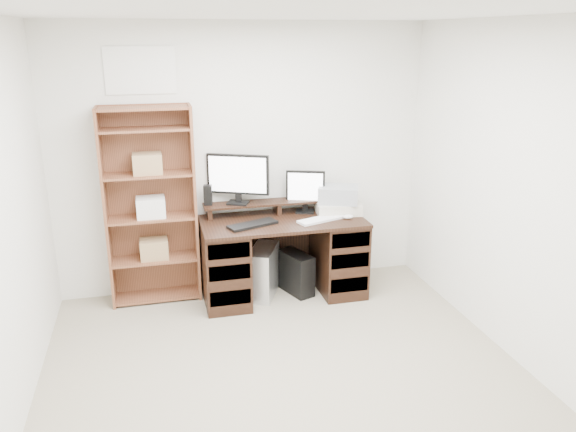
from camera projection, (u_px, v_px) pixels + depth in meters
name	position (u px, v px, depth m)	size (l,w,h in m)	color
room	(298.00, 227.00, 3.43)	(3.54, 4.04, 2.54)	gray
desk	(283.00, 256.00, 5.28)	(1.50, 0.70, 0.75)	black
riser_shelf	(277.00, 204.00, 5.33)	(1.40, 0.22, 0.12)	black
monitor_wide	(238.00, 176.00, 5.17)	(0.55, 0.28, 0.46)	black
monitor_small	(305.00, 190.00, 5.33)	(0.36, 0.19, 0.40)	black
speaker	(208.00, 195.00, 5.17)	(0.07, 0.07, 0.19)	black
keyboard_black	(253.00, 225.00, 4.99)	(0.45, 0.15, 0.03)	black
keyboard_white	(321.00, 219.00, 5.14)	(0.45, 0.14, 0.02)	white
mouse	(348.00, 217.00, 5.18)	(0.10, 0.07, 0.04)	silver
printer	(338.00, 208.00, 5.35)	(0.41, 0.31, 0.10)	beige
basket	(338.00, 194.00, 5.31)	(0.37, 0.26, 0.16)	gray
tower_silver	(264.00, 271.00, 5.31)	(0.21, 0.47, 0.47)	silver
tower_black	(296.00, 273.00, 5.38)	(0.30, 0.43, 0.40)	black
bookshelf	(151.00, 204.00, 5.04)	(0.80, 0.30, 1.80)	brown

